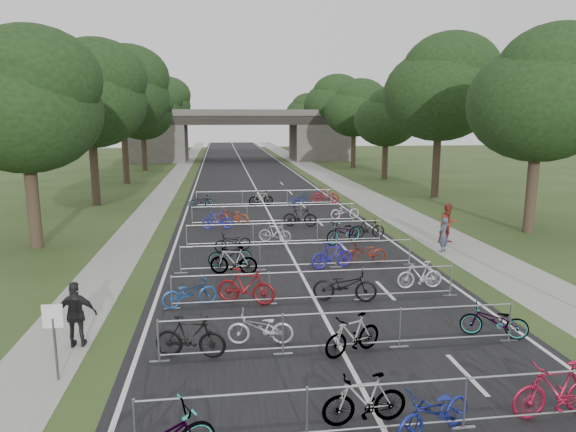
{
  "coord_description": "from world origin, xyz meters",
  "views": [
    {
      "loc": [
        -3.01,
        -8.44,
        5.91
      ],
      "look_at": [
        0.31,
        16.47,
        1.1
      ],
      "focal_mm": 32.0,
      "sensor_mm": 36.0,
      "label": 1
    }
  ],
  "objects_px": {
    "park_sign": "(54,328)",
    "overpass_bridge": "(240,135)",
    "bike_1": "(365,400)",
    "pedestrian_b": "(448,224)",
    "pedestrian_a": "(443,235)",
    "pedestrian_c": "(76,315)",
    "bike_2": "(435,412)"
  },
  "relations": [
    {
      "from": "bike_2",
      "to": "pedestrian_a",
      "type": "relative_size",
      "value": 1.17
    },
    {
      "from": "bike_2",
      "to": "pedestrian_c",
      "type": "distance_m",
      "value": 9.13
    },
    {
      "from": "pedestrian_c",
      "to": "overpass_bridge",
      "type": "bearing_deg",
      "value": -97.35
    },
    {
      "from": "overpass_bridge",
      "to": "park_sign",
      "type": "relative_size",
      "value": 16.99
    },
    {
      "from": "park_sign",
      "to": "overpass_bridge",
      "type": "bearing_deg",
      "value": 83.74
    },
    {
      "from": "park_sign",
      "to": "pedestrian_a",
      "type": "bearing_deg",
      "value": 35.55
    },
    {
      "from": "overpass_bridge",
      "to": "pedestrian_b",
      "type": "distance_m",
      "value": 51.31
    },
    {
      "from": "overpass_bridge",
      "to": "park_sign",
      "type": "distance_m",
      "value": 62.41
    },
    {
      "from": "pedestrian_a",
      "to": "pedestrian_c",
      "type": "bearing_deg",
      "value": -11.24
    },
    {
      "from": "overpass_bridge",
      "to": "pedestrian_a",
      "type": "xyz_separation_m",
      "value": [
        6.8,
        -52.28,
        -2.75
      ]
    },
    {
      "from": "pedestrian_b",
      "to": "bike_2",
      "type": "bearing_deg",
      "value": -125.47
    },
    {
      "from": "overpass_bridge",
      "to": "pedestrian_b",
      "type": "xyz_separation_m",
      "value": [
        7.76,
        -50.66,
        -2.59
      ]
    },
    {
      "from": "bike_2",
      "to": "pedestrian_b",
      "type": "xyz_separation_m",
      "value": [
        6.88,
        14.48,
        0.47
      ]
    },
    {
      "from": "bike_2",
      "to": "pedestrian_b",
      "type": "distance_m",
      "value": 16.04
    },
    {
      "from": "park_sign",
      "to": "pedestrian_b",
      "type": "xyz_separation_m",
      "value": [
        14.56,
        11.34,
        -0.32
      ]
    },
    {
      "from": "park_sign",
      "to": "pedestrian_a",
      "type": "height_order",
      "value": "park_sign"
    },
    {
      "from": "pedestrian_b",
      "to": "park_sign",
      "type": "bearing_deg",
      "value": -152.14
    },
    {
      "from": "park_sign",
      "to": "pedestrian_a",
      "type": "relative_size",
      "value": 1.17
    },
    {
      "from": "bike_1",
      "to": "pedestrian_b",
      "type": "relative_size",
      "value": 0.91
    },
    {
      "from": "park_sign",
      "to": "bike_2",
      "type": "relative_size",
      "value": 1.0
    },
    {
      "from": "bike_2",
      "to": "bike_1",
      "type": "bearing_deg",
      "value": -137.33
    },
    {
      "from": "bike_2",
      "to": "pedestrian_b",
      "type": "bearing_deg",
      "value": 131.35
    },
    {
      "from": "overpass_bridge",
      "to": "bike_1",
      "type": "distance_m",
      "value": 64.66
    },
    {
      "from": "pedestrian_c",
      "to": "pedestrian_b",
      "type": "bearing_deg",
      "value": -147.63
    },
    {
      "from": "bike_1",
      "to": "pedestrian_a",
      "type": "bearing_deg",
      "value": 146.17
    },
    {
      "from": "pedestrian_b",
      "to": "bike_1",
      "type": "bearing_deg",
      "value": -130.18
    },
    {
      "from": "overpass_bridge",
      "to": "pedestrian_c",
      "type": "xyz_separation_m",
      "value": [
        -6.8,
        -60.22,
        -2.66
      ]
    },
    {
      "from": "pedestrian_c",
      "to": "bike_2",
      "type": "bearing_deg",
      "value": 146.47
    },
    {
      "from": "pedestrian_a",
      "to": "pedestrian_c",
      "type": "xyz_separation_m",
      "value": [
        -13.6,
        -7.93,
        0.1
      ]
    },
    {
      "from": "park_sign",
      "to": "bike_1",
      "type": "height_order",
      "value": "park_sign"
    },
    {
      "from": "bike_1",
      "to": "pedestrian_b",
      "type": "xyz_separation_m",
      "value": [
        8.09,
        13.94,
        0.43
      ]
    },
    {
      "from": "overpass_bridge",
      "to": "bike_2",
      "type": "relative_size",
      "value": 17.0
    }
  ]
}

